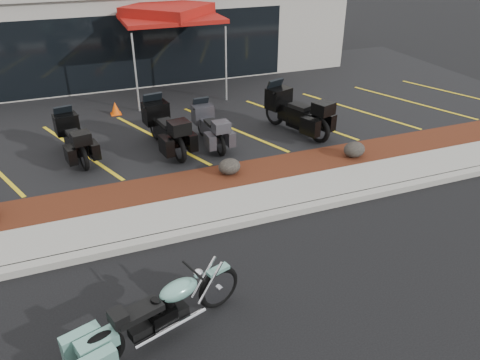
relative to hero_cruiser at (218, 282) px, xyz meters
name	(u,v)px	position (x,y,z in m)	size (l,w,h in m)	color
ground	(224,257)	(0.51, 1.17, -0.50)	(90.00, 90.00, 0.00)	black
curb	(210,229)	(0.51, 2.07, -0.42)	(24.00, 0.25, 0.15)	gray
sidewalk	(200,211)	(0.51, 2.77, -0.42)	(24.00, 1.20, 0.15)	gray
mulch_bed	(185,186)	(0.51, 3.97, -0.42)	(24.00, 1.20, 0.16)	#3D110D
upper_lot	(142,112)	(0.51, 9.37, -0.42)	(26.00, 9.60, 0.15)	black
dealership_building	(110,20)	(0.51, 15.64, 1.51)	(18.00, 8.16, 4.00)	#9B968C
boulder_mid	(229,166)	(1.65, 4.03, -0.14)	(0.55, 0.46, 0.39)	black
boulder_right	(354,149)	(5.03, 3.77, -0.14)	(0.57, 0.48, 0.41)	black
hero_cruiser	(218,282)	(0.00, 0.00, 0.00)	(2.83, 0.72, 1.00)	#669F90
touring_black_front	(66,128)	(-1.91, 7.02, 0.26)	(2.09, 0.80, 1.21)	black
touring_black_mid	(154,117)	(0.43, 6.78, 0.33)	(2.34, 0.90, 1.36)	black
touring_grey	(202,117)	(1.72, 6.55, 0.23)	(1.99, 0.76, 1.16)	#303035
touring_black_rear	(275,102)	(4.03, 6.59, 0.36)	(2.43, 0.93, 1.41)	black
traffic_cone	(115,108)	(-0.36, 9.23, -0.15)	(0.32, 0.32, 0.41)	#EF5107
popup_canopy	(168,13)	(1.92, 10.78, 2.40)	(3.77, 3.77, 3.02)	silver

